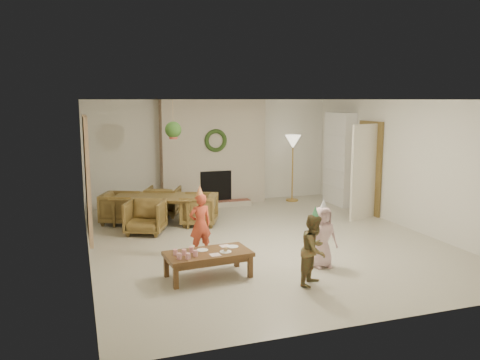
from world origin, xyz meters
name	(u,v)px	position (x,y,z in m)	size (l,w,h in m)	color
floor	(263,240)	(0.00, 0.00, 0.00)	(7.00, 7.00, 0.00)	#B7B29E
ceiling	(264,100)	(0.00, 0.00, 2.50)	(7.00, 7.00, 0.00)	white
wall_back	(211,152)	(0.00, 3.50, 1.25)	(7.00, 7.00, 0.00)	silver
wall_front	(379,216)	(0.00, -3.50, 1.25)	(7.00, 7.00, 0.00)	silver
wall_left	(85,180)	(-3.00, 0.00, 1.25)	(7.00, 7.00, 0.00)	silver
wall_right	(406,164)	(3.00, 0.00, 1.25)	(7.00, 7.00, 0.00)	silver
fireplace_mass	(213,152)	(0.00, 3.30, 1.25)	(2.50, 0.40, 2.50)	#542916
fireplace_hearth	(218,204)	(0.00, 2.95, 0.06)	(1.60, 0.30, 0.12)	maroon
fireplace_firebox	(216,187)	(0.00, 3.12, 0.45)	(0.75, 0.12, 0.75)	black
fireplace_wreath	(216,141)	(0.00, 3.07, 1.55)	(0.54, 0.54, 0.10)	#203A15
floor_lamp_base	(292,200)	(1.94, 3.00, 0.02)	(0.31, 0.31, 0.03)	gold
floor_lamp_post	(292,170)	(1.94, 3.00, 0.77)	(0.03, 0.03, 1.48)	gold
floor_lamp_shade	(293,142)	(1.94, 3.00, 1.48)	(0.39, 0.39, 0.33)	beige
bookshelf_carcass	(339,159)	(2.84, 2.30, 1.10)	(0.30, 1.00, 2.20)	white
bookshelf_shelf_a	(338,186)	(2.82, 2.30, 0.45)	(0.30, 0.92, 0.03)	white
bookshelf_shelf_b	(338,169)	(2.82, 2.30, 0.85)	(0.30, 0.92, 0.03)	white
bookshelf_shelf_c	(339,153)	(2.82, 2.30, 1.25)	(0.30, 0.92, 0.03)	white
bookshelf_shelf_d	(339,136)	(2.82, 2.30, 1.65)	(0.30, 0.92, 0.03)	white
books_row_lower	(340,181)	(2.80, 2.15, 0.59)	(0.20, 0.40, 0.24)	#A31E22
books_row_mid	(337,163)	(2.80, 2.35, 0.99)	(0.20, 0.44, 0.24)	navy
books_row_upper	(340,148)	(2.80, 2.20, 1.38)	(0.20, 0.36, 0.22)	#ADA325
door_frame	(369,168)	(2.96, 1.20, 1.02)	(0.05, 0.86, 2.04)	brown
door_leaf	(364,172)	(2.58, 0.82, 1.00)	(0.05, 0.80, 2.00)	beige
curtain_panel	(88,178)	(-2.96, 0.20, 1.25)	(0.06, 1.20, 2.00)	#C8B38D
dining_table	(155,210)	(-1.66, 1.78, 0.29)	(1.64, 0.92, 0.58)	brown
dining_chair_near	(145,217)	(-1.94, 1.11, 0.32)	(0.68, 0.70, 0.64)	brown
dining_chair_far	(163,201)	(-1.37, 2.44, 0.32)	(0.68, 0.70, 0.64)	brown
dining_chair_left	(120,208)	(-2.32, 2.06, 0.32)	(0.68, 0.70, 0.64)	brown
dining_chair_right	(199,209)	(-0.83, 1.42, 0.32)	(0.68, 0.70, 0.64)	brown
hanging_plant_cord	(173,118)	(-1.30, 1.50, 2.15)	(0.01, 0.01, 0.70)	tan
hanging_plant_pot	(173,136)	(-1.30, 1.50, 1.80)	(0.16, 0.16, 0.12)	#AF4738
hanging_plant_foliage	(173,130)	(-1.30, 1.50, 1.92)	(0.32, 0.32, 0.32)	#28511B
coffee_table_top	(208,254)	(-1.41, -1.49, 0.34)	(1.20, 0.60, 0.06)	brown
coffee_table_apron	(208,258)	(-1.41, -1.49, 0.28)	(1.11, 0.51, 0.07)	brown
coffee_leg_fl	(176,278)	(-1.94, -1.78, 0.16)	(0.06, 0.06, 0.31)	brown
coffee_leg_fr	(250,267)	(-0.85, -1.69, 0.16)	(0.06, 0.06, 0.31)	brown
coffee_leg_bl	(166,266)	(-1.98, -1.29, 0.16)	(0.06, 0.06, 0.31)	brown
coffee_leg_br	(237,257)	(-0.89, -1.20, 0.16)	(0.06, 0.06, 0.31)	brown
cup_a	(179,256)	(-1.86, -1.66, 0.41)	(0.06, 0.06, 0.08)	white
cup_b	(175,252)	(-1.88, -1.48, 0.41)	(0.06, 0.06, 0.08)	white
cup_c	(188,256)	(-1.75, -1.70, 0.41)	(0.06, 0.06, 0.08)	white
cup_d	(184,252)	(-1.76, -1.52, 0.41)	(0.06, 0.06, 0.08)	white
cup_e	(195,253)	(-1.63, -1.62, 0.41)	(0.06, 0.06, 0.08)	white
cup_f	(191,250)	(-1.64, -1.43, 0.41)	(0.06, 0.06, 0.08)	white
plate_a	(202,250)	(-1.47, -1.38, 0.37)	(0.17, 0.17, 0.01)	white
plate_b	(226,252)	(-1.18, -1.56, 0.37)	(0.17, 0.17, 0.01)	white
plate_c	(233,247)	(-1.01, -1.36, 0.37)	(0.17, 0.17, 0.01)	white
food_scoop	(226,249)	(-1.18, -1.56, 0.41)	(0.06, 0.06, 0.06)	tan
napkin_left	(215,255)	(-1.35, -1.65, 0.37)	(0.14, 0.14, 0.01)	beige
napkin_right	(225,246)	(-1.10, -1.30, 0.37)	(0.14, 0.14, 0.01)	beige
child_red	(200,224)	(-1.27, -0.46, 0.51)	(0.37, 0.24, 1.02)	#BD4128
party_hat_red	(200,191)	(-1.27, -0.46, 1.06)	(0.14, 0.14, 0.19)	#E0C64A
child_plaid	(314,250)	(-0.11, -2.21, 0.49)	(0.48, 0.37, 0.98)	brown
party_hat_plaid	(315,212)	(-0.11, -2.21, 1.01)	(0.12, 0.12, 0.16)	#49AC6B
child_pink	(323,237)	(0.33, -1.62, 0.47)	(0.46, 0.30, 0.93)	beige
party_hat_pink	(324,204)	(0.33, -1.62, 0.97)	(0.12, 0.12, 0.17)	silver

